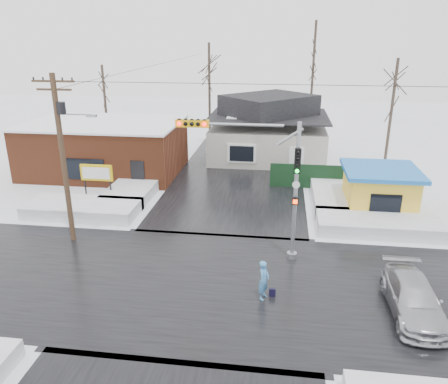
# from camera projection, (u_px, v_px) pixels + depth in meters

# --- Properties ---
(ground) EXTENTS (120.00, 120.00, 0.00)m
(ground) POSITION_uv_depth(u_px,v_px,m) (204.00, 284.00, 20.00)
(ground) COLOR white
(ground) RESTS_ON ground
(road_ns) EXTENTS (10.00, 120.00, 0.02)m
(road_ns) POSITION_uv_depth(u_px,v_px,m) (204.00, 283.00, 19.99)
(road_ns) COLOR black
(road_ns) RESTS_ON ground
(road_ew) EXTENTS (120.00, 10.00, 0.02)m
(road_ew) POSITION_uv_depth(u_px,v_px,m) (204.00, 283.00, 19.99)
(road_ew) COLOR black
(road_ew) RESTS_ON ground
(snowbank_nw) EXTENTS (7.00, 3.00, 0.80)m
(snowbank_nw) POSITION_uv_depth(u_px,v_px,m) (83.00, 209.00, 27.50)
(snowbank_nw) COLOR white
(snowbank_nw) RESTS_ON ground
(snowbank_ne) EXTENTS (7.00, 3.00, 0.80)m
(snowbank_ne) POSITION_uv_depth(u_px,v_px,m) (378.00, 224.00, 25.26)
(snowbank_ne) COLOR white
(snowbank_ne) RESTS_ON ground
(snowbank_nside_w) EXTENTS (3.00, 8.00, 0.80)m
(snowbank_nside_w) POSITION_uv_depth(u_px,v_px,m) (139.00, 184.00, 31.90)
(snowbank_nside_w) COLOR white
(snowbank_nside_w) RESTS_ON ground
(snowbank_nside_e) EXTENTS (3.00, 8.00, 0.80)m
(snowbank_nside_e) POSITION_uv_depth(u_px,v_px,m) (334.00, 193.00, 30.17)
(snowbank_nside_e) COLOR white
(snowbank_nside_e) RESTS_ON ground
(traffic_signal) EXTENTS (6.05, 0.68, 7.00)m
(traffic_signal) POSITION_uv_depth(u_px,v_px,m) (264.00, 172.00, 20.90)
(traffic_signal) COLOR gray
(traffic_signal) RESTS_ON ground
(utility_pole) EXTENTS (3.15, 0.44, 9.00)m
(utility_pole) POSITION_uv_depth(u_px,v_px,m) (63.00, 151.00, 22.49)
(utility_pole) COLOR #382619
(utility_pole) RESTS_ON ground
(brick_building) EXTENTS (12.20, 8.20, 4.12)m
(brick_building) POSITION_uv_depth(u_px,v_px,m) (105.00, 147.00, 35.55)
(brick_building) COLOR brown
(brick_building) RESTS_ON ground
(marquee_sign) EXTENTS (2.20, 0.21, 2.55)m
(marquee_sign) POSITION_uv_depth(u_px,v_px,m) (97.00, 174.00, 29.30)
(marquee_sign) COLOR black
(marquee_sign) RESTS_ON ground
(house) EXTENTS (10.40, 8.40, 5.76)m
(house) POSITION_uv_depth(u_px,v_px,m) (268.00, 130.00, 39.34)
(house) COLOR beige
(house) RESTS_ON ground
(kiosk) EXTENTS (4.60, 4.60, 2.88)m
(kiosk) POSITION_uv_depth(u_px,v_px,m) (379.00, 190.00, 27.63)
(kiosk) COLOR yellow
(kiosk) RESTS_ON ground
(fence) EXTENTS (8.00, 0.12, 1.80)m
(fence) POSITION_uv_depth(u_px,v_px,m) (325.00, 177.00, 31.92)
(fence) COLOR black
(fence) RESTS_ON ground
(tree_far_left) EXTENTS (3.00, 3.00, 10.00)m
(tree_far_left) POSITION_uv_depth(u_px,v_px,m) (209.00, 65.00, 41.98)
(tree_far_left) COLOR #332821
(tree_far_left) RESTS_ON ground
(tree_far_mid) EXTENTS (3.00, 3.00, 12.00)m
(tree_far_mid) POSITION_uv_depth(u_px,v_px,m) (315.00, 47.00, 42.06)
(tree_far_mid) COLOR #332821
(tree_far_mid) RESTS_ON ground
(tree_far_right) EXTENTS (3.00, 3.00, 9.00)m
(tree_far_right) POSITION_uv_depth(u_px,v_px,m) (395.00, 82.00, 34.68)
(tree_far_right) COLOR #332821
(tree_far_right) RESTS_ON ground
(tree_far_west) EXTENTS (3.00, 3.00, 8.00)m
(tree_far_west) POSITION_uv_depth(u_px,v_px,m) (103.00, 82.00, 41.91)
(tree_far_west) COLOR #332821
(tree_far_west) RESTS_ON ground
(pedestrian) EXTENTS (0.62, 0.76, 1.78)m
(pedestrian) POSITION_uv_depth(u_px,v_px,m) (264.00, 280.00, 18.60)
(pedestrian) COLOR #4383BE
(pedestrian) RESTS_ON ground
(car) EXTENTS (1.95, 4.76, 1.38)m
(car) POSITION_uv_depth(u_px,v_px,m) (413.00, 298.00, 17.68)
(car) COLOR #ADAEB4
(car) RESTS_ON ground
(shopping_bag) EXTENTS (0.29, 0.14, 0.35)m
(shopping_bag) POSITION_uv_depth(u_px,v_px,m) (272.00, 293.00, 18.97)
(shopping_bag) COLOR black
(shopping_bag) RESTS_ON ground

